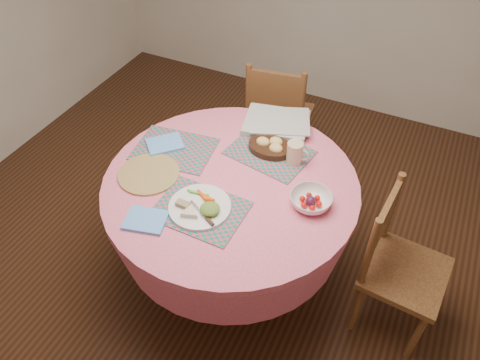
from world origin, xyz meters
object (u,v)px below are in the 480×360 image
object	(u,v)px
latte_mug	(295,153)
fruit_bowl	(311,201)
dining_table	(231,209)
chair_back	(278,116)
bread_bowl	(270,146)
dinner_plate	(200,207)
chair_right	(397,264)
wicker_trivet	(149,174)

from	to	relation	value
latte_mug	fruit_bowl	bearing A→B (deg)	-55.20
dining_table	chair_back	bearing A→B (deg)	97.91
chair_back	fruit_bowl	world-z (taller)	chair_back
bread_bowl	latte_mug	bearing A→B (deg)	-11.80
dining_table	bread_bowl	size ratio (longest dim) A/B	5.39
chair_back	bread_bowl	distance (m)	0.78
latte_mug	chair_back	bearing A→B (deg)	117.15
chair_back	dinner_plate	world-z (taller)	chair_back
chair_right	wicker_trivet	distance (m)	1.29
dining_table	latte_mug	distance (m)	0.43
chair_right	dinner_plate	world-z (taller)	chair_right
chair_back	wicker_trivet	distance (m)	1.16
fruit_bowl	chair_right	bearing A→B (deg)	12.11
dining_table	dinner_plate	xyz separation A→B (m)	(-0.04, -0.23, 0.22)
dinner_plate	fruit_bowl	world-z (taller)	fruit_bowl
dinner_plate	latte_mug	size ratio (longest dim) A/B	2.43
chair_right	bread_bowl	bearing A→B (deg)	81.70
dining_table	wicker_trivet	xyz separation A→B (m)	(-0.38, -0.13, 0.20)
dining_table	wicker_trivet	distance (m)	0.45
dinner_plate	bread_bowl	world-z (taller)	bread_bowl
chair_right	bread_bowl	distance (m)	0.85
chair_right	bread_bowl	size ratio (longest dim) A/B	3.72
wicker_trivet	chair_right	bearing A→B (deg)	11.22
dining_table	wicker_trivet	size ratio (longest dim) A/B	4.13
chair_right	chair_back	bearing A→B (deg)	53.83
chair_right	latte_mug	distance (m)	0.73
wicker_trivet	fruit_bowl	world-z (taller)	fruit_bowl
chair_right	wicker_trivet	xyz separation A→B (m)	(-1.22, -0.24, 0.31)
wicker_trivet	latte_mug	distance (m)	0.73
chair_right	dinner_plate	xyz separation A→B (m)	(-0.88, -0.34, 0.33)
bread_bowl	latte_mug	xyz separation A→B (m)	(0.14, -0.03, 0.03)
chair_back	fruit_bowl	bearing A→B (deg)	110.70
chair_back	latte_mug	bearing A→B (deg)	108.61
bread_bowl	wicker_trivet	bearing A→B (deg)	-137.68
dining_table	chair_right	size ratio (longest dim) A/B	1.45
chair_right	fruit_bowl	world-z (taller)	chair_right
wicker_trivet	bread_bowl	bearing A→B (deg)	42.32
latte_mug	fruit_bowl	xyz separation A→B (m)	(0.17, -0.24, -0.03)
dining_table	latte_mug	world-z (taller)	latte_mug
chair_back	chair_right	bearing A→B (deg)	130.31
dining_table	fruit_bowl	xyz separation A→B (m)	(0.40, 0.02, 0.22)
dining_table	latte_mug	xyz separation A→B (m)	(0.23, 0.26, 0.26)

